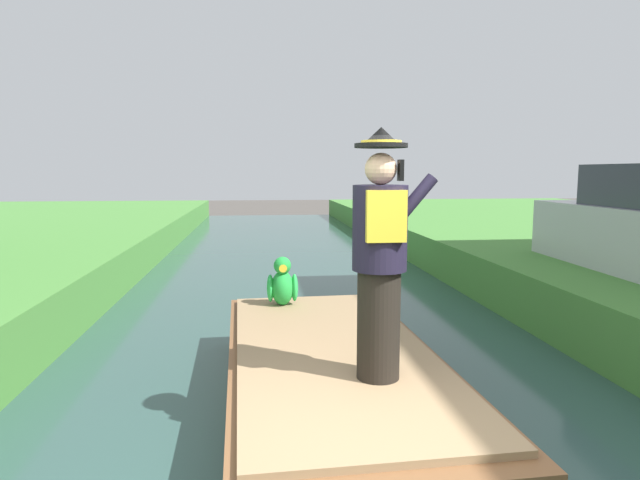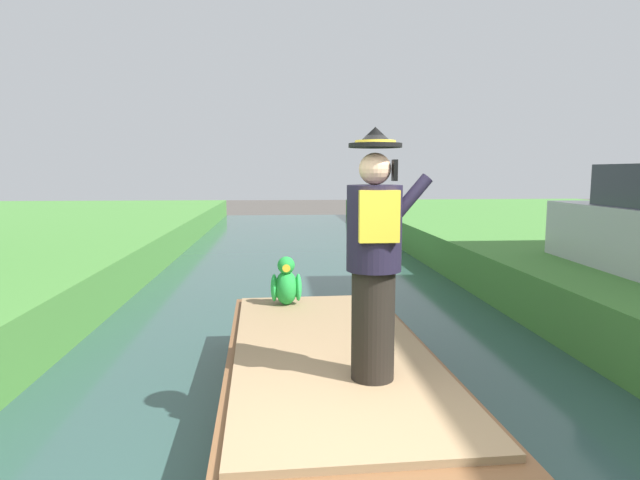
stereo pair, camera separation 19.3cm
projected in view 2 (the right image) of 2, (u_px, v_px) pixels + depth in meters
The scene contains 3 objects.
boat at pixel (330, 380), 4.79m from camera, with size 1.94×4.26×0.61m.
person_pirate at pixel (374, 256), 3.90m from camera, with size 0.61×0.42×1.85m.
parrot_plush at pixel (286, 284), 6.22m from camera, with size 0.36×0.35×0.57m.
Camera 2 is at (-0.45, -2.70, 2.25)m, focal length 30.19 mm.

